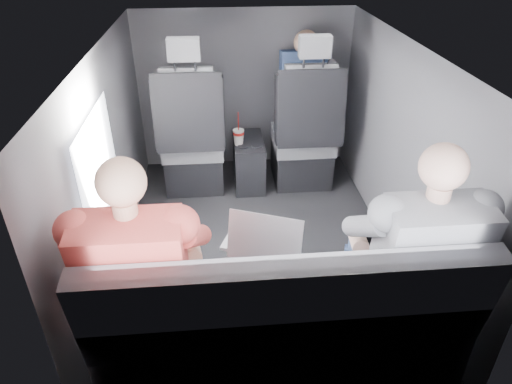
{
  "coord_description": "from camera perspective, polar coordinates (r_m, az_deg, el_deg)",
  "views": [
    {
      "loc": [
        -0.24,
        -2.5,
        1.96
      ],
      "look_at": [
        -0.02,
        -0.05,
        0.47
      ],
      "focal_mm": 32.0,
      "sensor_mm": 36.0,
      "label": 1
    }
  ],
  "objects": [
    {
      "name": "floor",
      "position": [
        3.18,
        0.32,
        -6.75
      ],
      "size": [
        2.6,
        2.6,
        0.0
      ],
      "primitive_type": "plane",
      "color": "black",
      "rests_on": "ground"
    },
    {
      "name": "ceiling",
      "position": [
        2.58,
        0.41,
        17.58
      ],
      "size": [
        2.6,
        2.6,
        0.0
      ],
      "primitive_type": "plane",
      "rotation": [
        3.14,
        0.0,
        0.0
      ],
      "color": "#B2B2AD",
      "rests_on": "panel_back"
    },
    {
      "name": "panel_left",
      "position": [
        2.88,
        -17.76,
        3.21
      ],
      "size": [
        0.02,
        2.6,
        1.35
      ],
      "primitive_type": "cube",
      "color": "#56565B",
      "rests_on": "floor"
    },
    {
      "name": "panel_right",
      "position": [
        3.03,
        17.6,
        4.63
      ],
      "size": [
        0.02,
        2.6,
        1.35
      ],
      "primitive_type": "cube",
      "color": "#56565B",
      "rests_on": "floor"
    },
    {
      "name": "panel_front",
      "position": [
        4.02,
        -1.44,
        12.57
      ],
      "size": [
        1.8,
        0.02,
        1.35
      ],
      "primitive_type": "cube",
      "color": "#56565B",
      "rests_on": "floor"
    },
    {
      "name": "panel_back",
      "position": [
        1.77,
        4.51,
        -15.3
      ],
      "size": [
        1.8,
        0.02,
        1.35
      ],
      "primitive_type": "cube",
      "color": "#56565B",
      "rests_on": "floor"
    },
    {
      "name": "side_window",
      "position": [
        2.52,
        -19.32,
        4.54
      ],
      "size": [
        0.02,
        0.75,
        0.42
      ],
      "primitive_type": "cube",
      "color": "white",
      "rests_on": "panel_left"
    },
    {
      "name": "seatbelt",
      "position": [
        3.44,
        6.9,
        11.33
      ],
      "size": [
        0.35,
        0.11,
        0.59
      ],
      "primitive_type": "cube",
      "rotation": [
        -0.14,
        0.49,
        0.0
      ],
      "color": "black",
      "rests_on": "front_seat_right"
    },
    {
      "name": "front_seat_left",
      "position": [
        3.69,
        -7.92,
        5.93
      ],
      "size": [
        0.52,
        0.58,
        1.26
      ],
      "color": "black",
      "rests_on": "floor"
    },
    {
      "name": "front_seat_right",
      "position": [
        3.75,
        6.02,
        6.48
      ],
      "size": [
        0.52,
        0.58,
        1.26
      ],
      "color": "black",
      "rests_on": "floor"
    },
    {
      "name": "center_console",
      "position": [
        3.82,
        -0.92,
        3.78
      ],
      "size": [
        0.24,
        0.48,
        0.41
      ],
      "color": "black",
      "rests_on": "floor"
    },
    {
      "name": "rear_bench",
      "position": [
        2.2,
        3.09,
        -17.41
      ],
      "size": [
        1.6,
        0.57,
        0.92
      ],
      "color": "slate",
      "rests_on": "floor"
    },
    {
      "name": "soda_cup",
      "position": [
        3.63,
        -2.19,
        6.96
      ],
      "size": [
        0.09,
        0.09,
        0.27
      ],
      "color": "white",
      "rests_on": "center_console"
    },
    {
      "name": "laptop_white",
      "position": [
        2.16,
        -11.91,
        -7.29
      ],
      "size": [
        0.38,
        0.37,
        0.26
      ],
      "color": "white",
      "rests_on": "passenger_rear_left"
    },
    {
      "name": "laptop_silver",
      "position": [
        2.19,
        0.76,
        -6.02
      ],
      "size": [
        0.41,
        0.42,
        0.25
      ],
      "color": "#AEAEB3",
      "rests_on": "rear_bench"
    },
    {
      "name": "laptop_black",
      "position": [
        2.31,
        16.97,
        -5.31
      ],
      "size": [
        0.38,
        0.36,
        0.25
      ],
      "color": "black",
      "rests_on": "passenger_rear_right"
    },
    {
      "name": "passenger_rear_left",
      "position": [
        2.05,
        -13.9,
        -9.97
      ],
      "size": [
        0.52,
        0.63,
        1.25
      ],
      "color": "#343439",
      "rests_on": "rear_bench"
    },
    {
      "name": "passenger_rear_right",
      "position": [
        2.18,
        18.57,
        -7.86
      ],
      "size": [
        0.52,
        0.64,
        1.25
      ],
      "color": "navy",
      "rests_on": "rear_bench"
    },
    {
      "name": "passenger_front_right",
      "position": [
        3.86,
        5.97,
        12.78
      ],
      "size": [
        0.39,
        0.39,
        0.78
      ],
      "color": "navy",
      "rests_on": "front_seat_right"
    }
  ]
}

